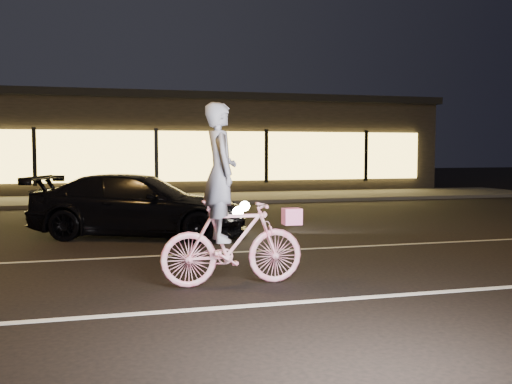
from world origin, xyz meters
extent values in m
plane|color=black|center=(0.00, 0.00, 0.00)|extent=(90.00, 90.00, 0.00)
cube|color=silver|center=(0.00, -1.50, 0.00)|extent=(60.00, 0.12, 0.01)
cube|color=gray|center=(0.00, 2.00, 0.00)|extent=(60.00, 0.10, 0.01)
cube|color=#383533|center=(0.00, 13.00, 0.06)|extent=(30.00, 4.00, 0.12)
cube|color=black|center=(0.00, 19.00, 2.00)|extent=(25.00, 8.00, 4.00)
cube|color=black|center=(0.00, 19.00, 4.05)|extent=(25.40, 8.40, 0.30)
cube|color=#FFD259|center=(0.00, 14.90, 1.60)|extent=(23.00, 0.15, 2.00)
cube|color=black|center=(-4.50, 14.82, 1.60)|extent=(0.15, 0.08, 2.20)
cube|color=black|center=(0.00, 14.82, 1.60)|extent=(0.15, 0.08, 2.20)
cube|color=black|center=(4.50, 14.82, 1.60)|extent=(0.15, 0.08, 2.20)
cube|color=black|center=(9.00, 14.82, 1.60)|extent=(0.15, 0.08, 2.20)
imported|color=#FE3D79|center=(-0.32, -0.45, 0.59)|extent=(1.95, 0.55, 1.17)
imported|color=silver|center=(-0.48, -0.45, 1.54)|extent=(0.44, 0.67, 1.85)
cube|color=#FF53B2|center=(0.52, -0.45, 0.92)|extent=(0.25, 0.20, 0.22)
imported|color=black|center=(-1.27, 4.39, 0.66)|extent=(4.94, 3.32, 1.33)
sphere|color=#FFF2BF|center=(0.99, 4.21, 0.61)|extent=(0.22, 0.22, 0.22)
sphere|color=#FFF2BF|center=(0.57, 3.07, 0.61)|extent=(0.22, 0.22, 0.22)
camera|label=1|loc=(-1.97, -7.88, 1.83)|focal=40.00mm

